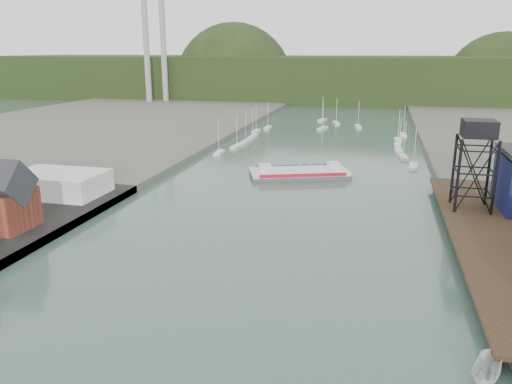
% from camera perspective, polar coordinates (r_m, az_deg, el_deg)
% --- Properties ---
extents(east_pier, '(14.00, 70.00, 2.45)m').
position_cam_1_polar(east_pier, '(86.67, 25.76, -4.48)').
color(east_pier, black).
rests_on(east_pier, ground).
extents(white_shed, '(18.00, 12.00, 4.50)m').
position_cam_1_polar(white_shed, '(108.24, -21.63, 0.93)').
color(white_shed, silver).
rests_on(white_shed, west_quay).
extents(lift_tower, '(6.50, 6.50, 16.00)m').
position_cam_1_polar(lift_tower, '(95.44, 24.08, 6.04)').
color(lift_tower, black).
rests_on(lift_tower, east_pier).
extents(marina_sailboats, '(57.71, 92.65, 0.90)m').
position_cam_1_polar(marina_sailboats, '(176.70, 7.88, 6.18)').
color(marina_sailboats, silver).
rests_on(marina_sailboats, ground).
extents(smokestacks, '(11.20, 8.20, 60.00)m').
position_cam_1_polar(smokestacks, '(294.72, -11.46, 15.65)').
color(smokestacks, '#989893').
rests_on(smokestacks, ground).
extents(distant_hills, '(500.00, 120.00, 80.00)m').
position_cam_1_polar(distant_hills, '(337.48, 10.34, 12.36)').
color(distant_hills, black).
rests_on(distant_hills, ground).
extents(chain_ferry, '(25.38, 17.16, 3.39)m').
position_cam_1_polar(chain_ferry, '(121.88, 4.97, 2.19)').
color(chain_ferry, '#4F4F52').
rests_on(chain_ferry, ground).
extents(motorboat, '(4.22, 6.43, 2.32)m').
position_cam_1_polar(motorboat, '(53.12, 24.87, -18.28)').
color(motorboat, silver).
rests_on(motorboat, ground).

